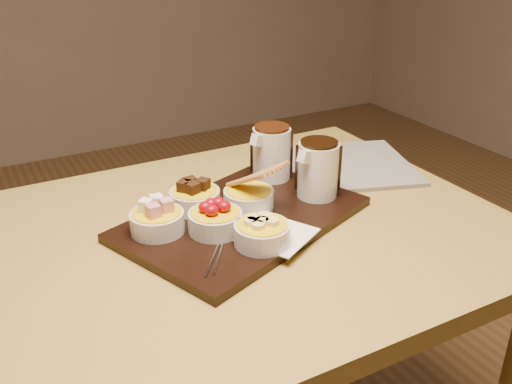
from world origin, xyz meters
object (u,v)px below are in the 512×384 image
pitcher_dark_chocolate (318,170)px  pitcher_milk_chocolate (272,153)px  dining_table (200,283)px  newspaper (337,166)px  serving_board (243,219)px  bowl_strawberries (215,222)px

pitcher_dark_chocolate → pitcher_milk_chocolate: same height
dining_table → newspaper: bearing=19.4°
serving_board → dining_table: bearing=167.5°
bowl_strawberries → pitcher_milk_chocolate: 0.27m
serving_board → newspaper: serving_board is taller
dining_table → serving_board: bearing=8.4°
newspaper → dining_table: bearing=-142.1°
dining_table → bowl_strawberries: bowl_strawberries is taller
pitcher_milk_chocolate → newspaper: 0.20m
pitcher_milk_chocolate → pitcher_dark_chocolate: bearing=-94.4°
dining_table → pitcher_dark_chocolate: pitcher_dark_chocolate is taller
pitcher_milk_chocolate → bowl_strawberries: bearing=-163.6°
dining_table → bowl_strawberries: 0.14m
pitcher_dark_chocolate → newspaper: 0.21m
pitcher_milk_chocolate → newspaper: (0.18, 0.01, -0.07)m
serving_board → newspaper: 0.35m
newspaper → serving_board: bearing=-138.9°
dining_table → bowl_strawberries: bearing=-32.8°
serving_board → bowl_strawberries: 0.08m
dining_table → pitcher_milk_chocolate: pitcher_milk_chocolate is taller
bowl_strawberries → newspaper: 0.43m
serving_board → newspaper: size_ratio=1.32×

